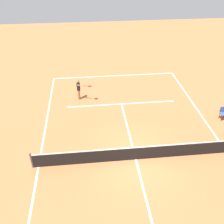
# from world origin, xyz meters

# --- Properties ---
(ground_plane) EXTENTS (60.00, 60.00, 0.00)m
(ground_plane) POSITION_xyz_m (0.00, 0.00, 0.00)
(ground_plane) COLOR #C66B3D
(court_lines) EXTENTS (11.27, 22.18, 0.01)m
(court_lines) POSITION_xyz_m (0.00, 0.00, 0.00)
(court_lines) COLOR white
(court_lines) RESTS_ON ground
(tennis_net) EXTENTS (11.87, 0.10, 1.07)m
(tennis_net) POSITION_xyz_m (0.00, 0.00, 0.50)
(tennis_net) COLOR #4C4C51
(tennis_net) RESTS_ON ground
(player_serving) EXTENTS (1.21, 0.87, 1.71)m
(player_serving) POSITION_xyz_m (3.22, -7.18, 1.02)
(player_serving) COLOR #9E704C
(player_serving) RESTS_ON ground
(tennis_ball) EXTENTS (0.07, 0.07, 0.07)m
(tennis_ball) POSITION_xyz_m (4.25, -4.64, 0.03)
(tennis_ball) COLOR #CCE033
(tennis_ball) RESTS_ON ground
(courtside_chair_mid) EXTENTS (0.44, 0.46, 0.95)m
(courtside_chair_mid) POSITION_xyz_m (-6.86, -3.35, 0.53)
(courtside_chair_mid) COLOR #262626
(courtside_chair_mid) RESTS_ON ground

